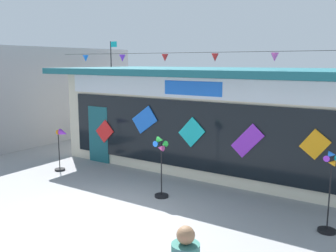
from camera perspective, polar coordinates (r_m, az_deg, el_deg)
The scene contains 6 objects.
ground_plane at distance 8.94m, azimuth -10.41°, elevation -13.92°, with size 80.00×80.00×0.00m, color gray.
kite_shop_building at distance 13.00m, azimuth 8.28°, elevation 1.41°, with size 11.07×5.17×4.37m.
wind_spinner_far_left at distance 12.68m, azimuth -15.76°, elevation -2.48°, with size 0.71×0.34×1.39m.
wind_spinner_left at distance 9.88m, azimuth -1.09°, elevation -5.42°, with size 0.38×0.37×1.64m.
wind_spinner_center_left at distance 8.60m, azimuth 23.31°, elevation -9.36°, with size 0.37×0.37×1.77m.
neighbour_building at distance 19.92m, azimuth -20.49°, elevation 4.91°, with size 5.76×8.62×4.18m, color #99999E.
Camera 1 is at (5.74, -5.85, 3.57)m, focal length 40.12 mm.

